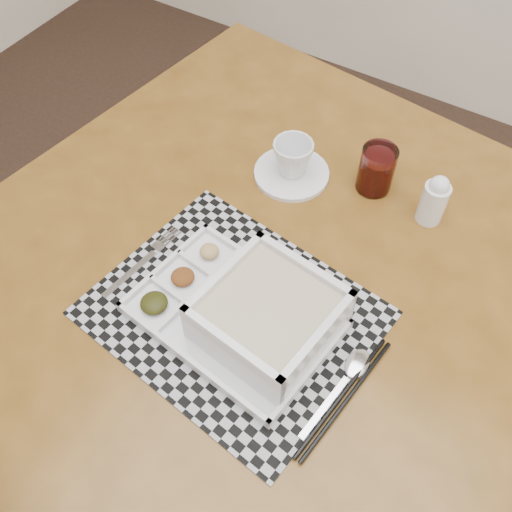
{
  "coord_description": "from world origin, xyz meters",
  "views": [
    {
      "loc": [
        -0.14,
        0.27,
        1.66
      ],
      "look_at": [
        -0.43,
        0.74,
        0.91
      ],
      "focal_mm": 40.0,
      "sensor_mm": 36.0,
      "label": 1
    }
  ],
  "objects_px": {
    "dining_table": "(275,299)",
    "serving_tray": "(259,316)",
    "creamer_bottle": "(434,200)",
    "cup": "(293,158)",
    "juice_glass": "(376,171)"
  },
  "relations": [
    {
      "from": "serving_tray",
      "to": "creamer_bottle",
      "type": "distance_m",
      "value": 0.4
    },
    {
      "from": "serving_tray",
      "to": "creamer_bottle",
      "type": "xyz_separation_m",
      "value": [
        0.15,
        0.37,
        0.01
      ]
    },
    {
      "from": "serving_tray",
      "to": "cup",
      "type": "bearing_deg",
      "value": 110.82
    },
    {
      "from": "dining_table",
      "to": "juice_glass",
      "type": "distance_m",
      "value": 0.31
    },
    {
      "from": "dining_table",
      "to": "serving_tray",
      "type": "distance_m",
      "value": 0.17
    },
    {
      "from": "cup",
      "to": "juice_glass",
      "type": "distance_m",
      "value": 0.16
    },
    {
      "from": "creamer_bottle",
      "to": "serving_tray",
      "type": "bearing_deg",
      "value": -111.76
    },
    {
      "from": "dining_table",
      "to": "creamer_bottle",
      "type": "height_order",
      "value": "creamer_bottle"
    },
    {
      "from": "juice_glass",
      "to": "cup",
      "type": "bearing_deg",
      "value": -160.18
    },
    {
      "from": "dining_table",
      "to": "serving_tray",
      "type": "height_order",
      "value": "serving_tray"
    },
    {
      "from": "cup",
      "to": "creamer_bottle",
      "type": "distance_m",
      "value": 0.28
    },
    {
      "from": "creamer_bottle",
      "to": "dining_table",
      "type": "bearing_deg",
      "value": -124.75
    },
    {
      "from": "dining_table",
      "to": "juice_glass",
      "type": "relative_size",
      "value": 12.99
    },
    {
      "from": "juice_glass",
      "to": "serving_tray",
      "type": "bearing_deg",
      "value": -93.78
    },
    {
      "from": "dining_table",
      "to": "creamer_bottle",
      "type": "xyz_separation_m",
      "value": [
        0.18,
        0.26,
        0.14
      ]
    }
  ]
}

